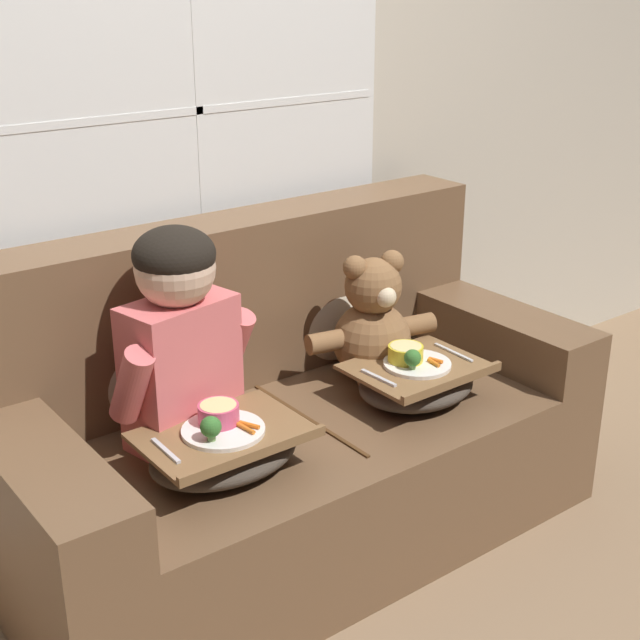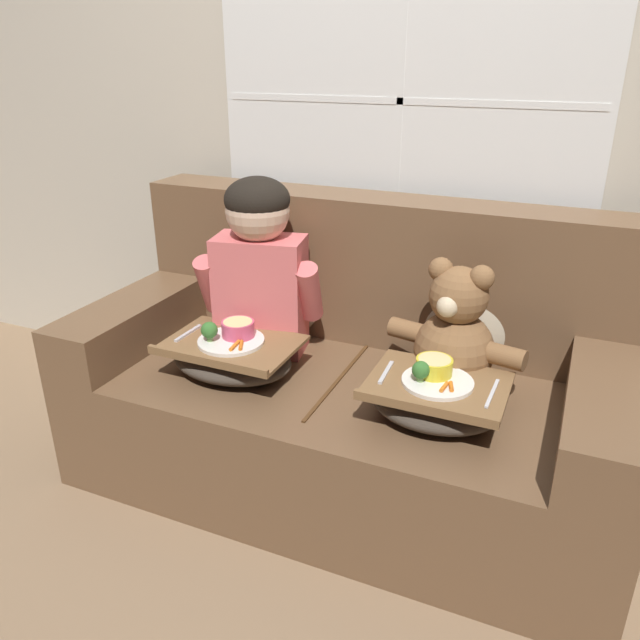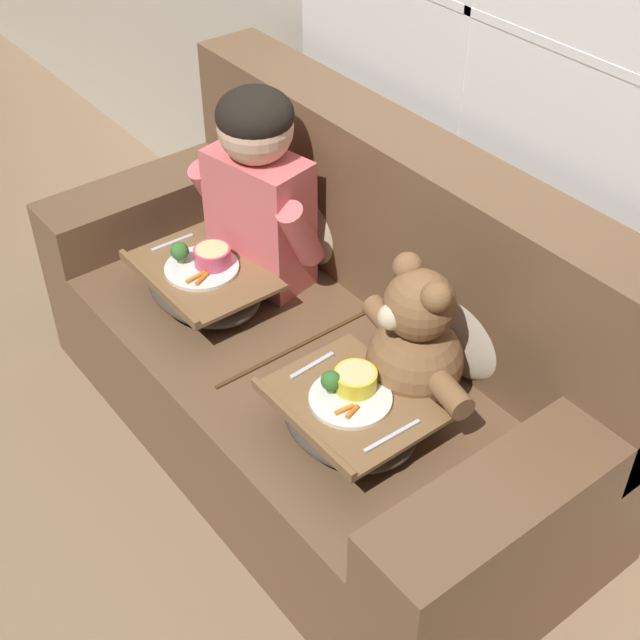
{
  "view_description": "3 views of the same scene",
  "coord_description": "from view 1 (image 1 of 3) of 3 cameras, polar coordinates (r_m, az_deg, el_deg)",
  "views": [
    {
      "loc": [
        -1.41,
        -1.96,
        1.69
      ],
      "look_at": [
        0.05,
        -0.05,
        0.74
      ],
      "focal_mm": 50.0,
      "sensor_mm": 36.0,
      "label": 1
    },
    {
      "loc": [
        0.67,
        -1.76,
        1.44
      ],
      "look_at": [
        -0.1,
        0.02,
        0.6
      ],
      "focal_mm": 35.0,
      "sensor_mm": 36.0,
      "label": 2
    },
    {
      "loc": [
        1.56,
        -1.19,
        2.12
      ],
      "look_at": [
        0.1,
        -0.05,
        0.59
      ],
      "focal_mm": 50.0,
      "sensor_mm": 36.0,
      "label": 3
    }
  ],
  "objects": [
    {
      "name": "lap_tray_child",
      "position": [
        2.41,
        -6.17,
        -8.18
      ],
      "size": [
        0.44,
        0.32,
        0.2
      ],
      "color": "#473D33",
      "rests_on": "child_figure"
    },
    {
      "name": "teddy_bear",
      "position": [
        2.89,
        3.42,
        -0.39
      ],
      "size": [
        0.46,
        0.33,
        0.43
      ],
      "color": "brown",
      "rests_on": "couch"
    },
    {
      "name": "throw_pillow_behind_child",
      "position": [
        2.69,
        -10.85,
        -2.61
      ],
      "size": [
        0.37,
        0.18,
        0.38
      ],
      "color": "#C1B293",
      "rests_on": "couch"
    },
    {
      "name": "couch",
      "position": [
        2.82,
        -2.34,
        -6.99
      ],
      "size": [
        1.84,
        0.89,
        0.97
      ],
      "color": "brown",
      "rests_on": "ground_plane"
    },
    {
      "name": "child_figure",
      "position": [
        2.46,
        -9.03,
        -0.47
      ],
      "size": [
        0.47,
        0.26,
        0.63
      ],
      "color": "#DB6666",
      "rests_on": "couch"
    },
    {
      "name": "lap_tray_teddy",
      "position": [
        2.79,
        6.17,
        -3.86
      ],
      "size": [
        0.4,
        0.33,
        0.19
      ],
      "color": "#473D33",
      "rests_on": "teddy_bear"
    },
    {
      "name": "ground_plane",
      "position": [
        2.95,
        -1.39,
        -13.38
      ],
      "size": [
        14.0,
        14.0,
        0.0
      ],
      "primitive_type": "plane",
      "color": "#8E7051"
    },
    {
      "name": "throw_pillow_behind_teddy",
      "position": [
        3.04,
        0.96,
        0.63
      ],
      "size": [
        0.34,
        0.17,
        0.36
      ],
      "color": "#C1B293",
      "rests_on": "couch"
    },
    {
      "name": "wall_back_with_window",
      "position": [
        2.91,
        -8.26,
        13.67
      ],
      "size": [
        8.0,
        0.08,
        2.6
      ],
      "color": "beige",
      "rests_on": "ground_plane"
    }
  ]
}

